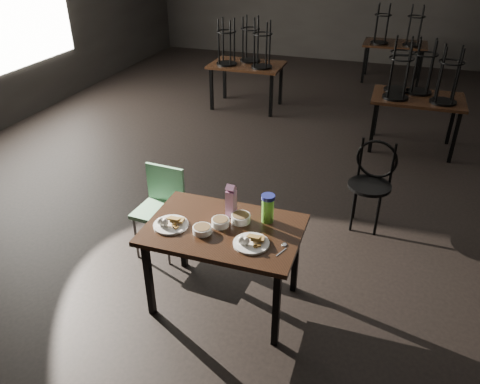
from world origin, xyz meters
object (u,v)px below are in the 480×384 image
(school_chair, at_px, (161,203))
(main_table, at_px, (224,236))
(water_bottle, at_px, (268,208))
(juice_carton, at_px, (231,202))
(bentwood_chair, at_px, (372,178))

(school_chair, bearing_deg, main_table, -28.35)
(water_bottle, height_order, school_chair, water_bottle)
(school_chair, bearing_deg, water_bottle, -12.17)
(juice_carton, bearing_deg, main_table, -89.83)
(main_table, bearing_deg, juice_carton, 90.17)
(juice_carton, relative_size, school_chair, 0.34)
(main_table, xyz_separation_m, water_bottle, (0.30, 0.20, 0.20))
(water_bottle, distance_m, school_chair, 1.23)
(main_table, relative_size, juice_carton, 4.20)
(main_table, relative_size, school_chair, 1.42)
(bentwood_chair, height_order, school_chair, bentwood_chair)
(main_table, height_order, water_bottle, water_bottle)
(main_table, bearing_deg, water_bottle, 33.92)
(juice_carton, bearing_deg, water_bottle, 3.55)
(juice_carton, distance_m, school_chair, 0.97)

